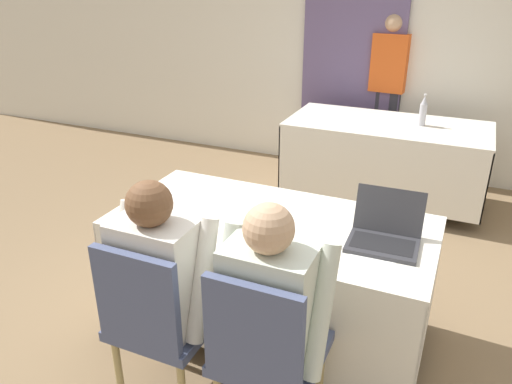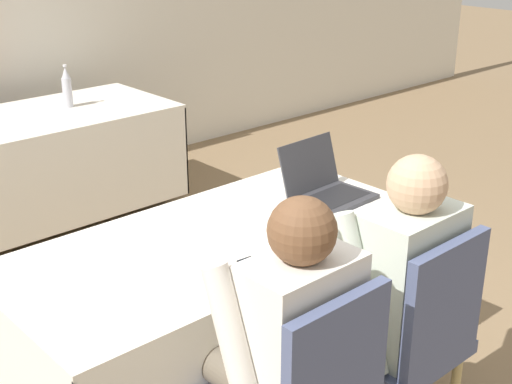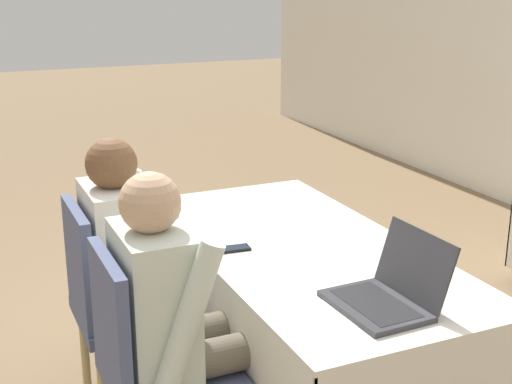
# 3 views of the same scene
# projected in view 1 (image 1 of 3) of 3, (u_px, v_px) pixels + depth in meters

# --- Properties ---
(ground_plane) EXTENTS (24.00, 24.00, 0.00)m
(ground_plane) POSITION_uv_depth(u_px,v_px,m) (270.00, 328.00, 2.98)
(ground_plane) COLOR #846B4C
(wall_back) EXTENTS (12.00, 0.06, 2.70)m
(wall_back) POSITION_uv_depth(u_px,v_px,m) (384.00, 38.00, 4.80)
(wall_back) COLOR silver
(wall_back) RESTS_ON ground_plane
(curtain_panel) EXTENTS (1.00, 0.04, 2.65)m
(curtain_panel) POSITION_uv_depth(u_px,v_px,m) (353.00, 40.00, 4.87)
(curtain_panel) COLOR slate
(curtain_panel) RESTS_ON ground_plane
(conference_table_near) EXTENTS (1.72, 0.83, 0.73)m
(conference_table_near) POSITION_uv_depth(u_px,v_px,m) (271.00, 248.00, 2.75)
(conference_table_near) COLOR white
(conference_table_near) RESTS_ON ground_plane
(conference_table_far) EXTENTS (1.72, 0.83, 0.73)m
(conference_table_far) POSITION_uv_depth(u_px,v_px,m) (386.00, 142.00, 4.42)
(conference_table_far) COLOR white
(conference_table_far) RESTS_ON ground_plane
(laptop) EXTENTS (0.35, 0.32, 0.24)m
(laptop) POSITION_uv_depth(u_px,v_px,m) (384.00, 235.00, 2.43)
(laptop) COLOR #333338
(laptop) RESTS_ON conference_table_near
(cell_phone) EXTENTS (0.08, 0.15, 0.01)m
(cell_phone) POSITION_uv_depth(u_px,v_px,m) (237.00, 240.00, 2.46)
(cell_phone) COLOR black
(cell_phone) RESTS_ON conference_table_near
(paper_beside_laptop) EXTENTS (0.21, 0.30, 0.00)m
(paper_beside_laptop) POSITION_uv_depth(u_px,v_px,m) (166.00, 202.00, 2.88)
(paper_beside_laptop) COLOR white
(paper_beside_laptop) RESTS_ON conference_table_near
(paper_centre_table) EXTENTS (0.26, 0.33, 0.00)m
(paper_centre_table) POSITION_uv_depth(u_px,v_px,m) (377.00, 253.00, 2.36)
(paper_centre_table) COLOR white
(paper_centre_table) RESTS_ON conference_table_near
(water_bottle) EXTENTS (0.06, 0.06, 0.27)m
(water_bottle) POSITION_uv_depth(u_px,v_px,m) (423.00, 111.00, 4.23)
(water_bottle) COLOR #B7B7C1
(water_bottle) RESTS_ON conference_table_far
(chair_near_left) EXTENTS (0.44, 0.44, 0.92)m
(chair_near_left) POSITION_uv_depth(u_px,v_px,m) (157.00, 318.00, 2.26)
(chair_near_left) COLOR tan
(chair_near_left) RESTS_ON ground_plane
(chair_near_right) EXTENTS (0.44, 0.44, 0.92)m
(chair_near_right) POSITION_uv_depth(u_px,v_px,m) (265.00, 352.00, 2.07)
(chair_near_right) COLOR tan
(chair_near_right) RESTS_ON ground_plane
(person_checkered_shirt) EXTENTS (0.50, 0.52, 1.18)m
(person_checkered_shirt) POSITION_uv_depth(u_px,v_px,m) (167.00, 277.00, 2.28)
(person_checkered_shirt) COLOR #665B4C
(person_checkered_shirt) RESTS_ON ground_plane
(person_white_shirt) EXTENTS (0.50, 0.52, 1.18)m
(person_white_shirt) POSITION_uv_depth(u_px,v_px,m) (275.00, 306.00, 2.09)
(person_white_shirt) COLOR #665B4C
(person_white_shirt) RESTS_ON ground_plane
(person_red_shirt) EXTENTS (0.36, 0.23, 1.59)m
(person_red_shirt) POSITION_uv_depth(u_px,v_px,m) (388.00, 85.00, 4.93)
(person_red_shirt) COLOR #33333D
(person_red_shirt) RESTS_ON ground_plane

